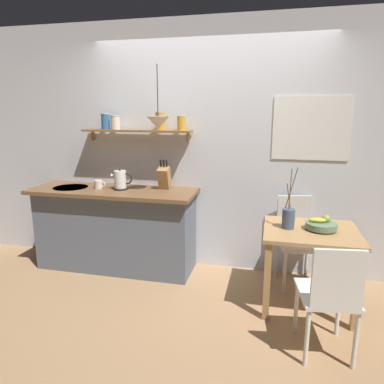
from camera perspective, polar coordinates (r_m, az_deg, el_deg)
name	(u,v)px	position (r m, az deg, el deg)	size (l,w,h in m)	color
ground_plane	(196,289)	(3.66, 0.67, -15.64)	(14.00, 14.00, 0.00)	#A87F56
back_wall	(228,149)	(3.83, 5.83, 6.95)	(6.80, 0.11, 2.70)	silver
kitchen_counter	(116,228)	(4.05, -12.36, -5.78)	(1.83, 0.63, 0.92)	slate
wall_shelf	(139,126)	(3.90, -8.71, 10.63)	(1.23, 0.20, 0.32)	brown
dining_table	(310,244)	(3.31, 18.71, -8.06)	(0.81, 0.72, 0.73)	tan
dining_chair_near	(330,294)	(2.74, 21.63, -15.28)	(0.44, 0.49, 0.89)	white
dining_chair_far	(296,236)	(3.77, 16.59, -6.93)	(0.48, 0.51, 0.90)	silver
fruit_bowl	(321,225)	(3.29, 20.37, -5.03)	(0.27, 0.27, 0.13)	slate
twig_vase	(288,218)	(3.23, 15.47, -4.09)	(0.11, 0.11, 0.55)	#475675
electric_kettle	(121,180)	(3.86, -11.59, 1.90)	(0.24, 0.16, 0.23)	black
knife_block	(164,177)	(3.80, -4.56, 2.39)	(0.12, 0.18, 0.33)	tan
coffee_mug_by_sink	(99,184)	(3.98, -15.00, 1.22)	(0.13, 0.09, 0.09)	white
pendant_lamp	(158,122)	(3.50, -5.56, 11.24)	(0.23, 0.23, 0.61)	black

